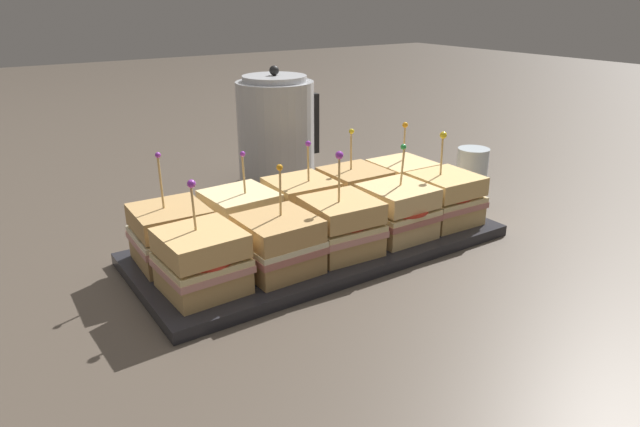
{
  "coord_description": "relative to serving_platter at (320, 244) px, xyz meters",
  "views": [
    {
      "loc": [
        -0.47,
        -0.7,
        0.39
      ],
      "look_at": [
        0.0,
        0.0,
        0.06
      ],
      "focal_mm": 32.0,
      "sensor_mm": 36.0,
      "label": 1
    }
  ],
  "objects": [
    {
      "name": "ground_plane",
      "position": [
        0.0,
        0.0,
        -0.01
      ],
      "size": [
        6.0,
        6.0,
        0.0
      ],
      "primitive_type": "plane",
      "color": "#4C4238"
    },
    {
      "name": "serving_platter",
      "position": [
        0.0,
        0.0,
        0.0
      ],
      "size": [
        0.59,
        0.26,
        0.02
      ],
      "color": "#232328",
      "rests_on": "ground_plane"
    },
    {
      "name": "sandwich_front_far_left",
      "position": [
        -0.22,
        -0.05,
        0.05
      ],
      "size": [
        0.11,
        0.11,
        0.15
      ],
      "color": "tan",
      "rests_on": "serving_platter"
    },
    {
      "name": "sandwich_front_left",
      "position": [
        -0.11,
        -0.06,
        0.05
      ],
      "size": [
        0.11,
        0.11,
        0.15
      ],
      "color": "tan",
      "rests_on": "serving_platter"
    },
    {
      "name": "sandwich_front_center",
      "position": [
        0.0,
        -0.06,
        0.05
      ],
      "size": [
        0.11,
        0.11,
        0.16
      ],
      "color": "tan",
      "rests_on": "serving_platter"
    },
    {
      "name": "sandwich_front_right",
      "position": [
        0.11,
        -0.06,
        0.05
      ],
      "size": [
        0.11,
        0.11,
        0.15
      ],
      "color": "#DBB77A",
      "rests_on": "serving_platter"
    },
    {
      "name": "sandwich_front_far_right",
      "position": [
        0.22,
        -0.06,
        0.05
      ],
      "size": [
        0.11,
        0.11,
        0.16
      ],
      "color": "tan",
      "rests_on": "serving_platter"
    },
    {
      "name": "sandwich_back_far_left",
      "position": [
        -0.22,
        0.05,
        0.05
      ],
      "size": [
        0.11,
        0.11,
        0.17
      ],
      "color": "tan",
      "rests_on": "serving_platter"
    },
    {
      "name": "sandwich_back_left",
      "position": [
        -0.11,
        0.06,
        0.05
      ],
      "size": [
        0.11,
        0.11,
        0.15
      ],
      "color": "beige",
      "rests_on": "serving_platter"
    },
    {
      "name": "sandwich_back_center",
      "position": [
        0.0,
        0.06,
        0.05
      ],
      "size": [
        0.11,
        0.11,
        0.15
      ],
      "color": "tan",
      "rests_on": "serving_platter"
    },
    {
      "name": "sandwich_back_right",
      "position": [
        0.11,
        0.06,
        0.05
      ],
      "size": [
        0.11,
        0.11,
        0.16
      ],
      "color": "tan",
      "rests_on": "serving_platter"
    },
    {
      "name": "sandwich_back_far_right",
      "position": [
        0.22,
        0.06,
        0.05
      ],
      "size": [
        0.11,
        0.11,
        0.15
      ],
      "color": "#DBB77A",
      "rests_on": "serving_platter"
    },
    {
      "name": "kettle_steel",
      "position": [
        0.12,
        0.34,
        0.1
      ],
      "size": [
        0.18,
        0.16,
        0.25
      ],
      "color": "#B7BABF",
      "rests_on": "ground_plane"
    },
    {
      "name": "drinking_glass",
      "position": [
        0.36,
        0.01,
        0.05
      ],
      "size": [
        0.06,
        0.06,
        0.11
      ],
      "color": "silver",
      "rests_on": "ground_plane"
    }
  ]
}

